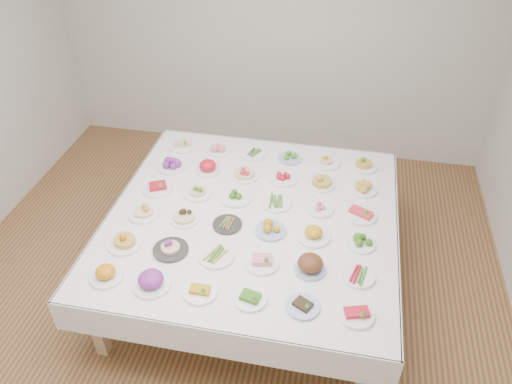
% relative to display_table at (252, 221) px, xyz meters
% --- Properties ---
extents(room_envelope, '(5.02, 5.02, 2.81)m').
position_rel_display_table_xyz_m(room_envelope, '(-0.24, -0.21, 1.14)').
color(room_envelope, olive).
rests_on(room_envelope, ground).
extents(display_table, '(2.37, 2.37, 0.75)m').
position_rel_display_table_xyz_m(display_table, '(0.00, 0.00, 0.00)').
color(display_table, white).
rests_on(display_table, ground).
extents(dish_0, '(0.24, 0.24, 0.13)m').
position_rel_display_table_xyz_m(dish_0, '(-0.88, -0.88, 0.12)').
color(dish_0, white).
rests_on(dish_0, display_table).
extents(dish_1, '(0.28, 0.28, 0.16)m').
position_rel_display_table_xyz_m(dish_1, '(-0.54, -0.89, 0.14)').
color(dish_1, white).
rests_on(dish_1, display_table).
extents(dish_2, '(0.23, 0.23, 0.09)m').
position_rel_display_table_xyz_m(dish_2, '(-0.18, -0.89, 0.10)').
color(dish_2, white).
rests_on(dish_2, display_table).
extents(dish_3, '(0.23, 0.23, 0.10)m').
position_rel_display_table_xyz_m(dish_3, '(0.17, -0.88, 0.10)').
color(dish_3, white).
rests_on(dish_3, display_table).
extents(dish_4, '(0.23, 0.23, 0.09)m').
position_rel_display_table_xyz_m(dish_4, '(0.53, -0.87, 0.10)').
color(dish_4, '#4C66B2').
rests_on(dish_4, display_table).
extents(dish_5, '(0.24, 0.24, 0.11)m').
position_rel_display_table_xyz_m(dish_5, '(0.88, -0.87, 0.11)').
color(dish_5, white).
rests_on(dish_5, display_table).
extents(dish_6, '(0.29, 0.28, 0.16)m').
position_rel_display_table_xyz_m(dish_6, '(-0.89, -0.54, 0.14)').
color(dish_6, white).
rests_on(dish_6, display_table).
extents(dish_7, '(0.27, 0.27, 0.14)m').
position_rel_display_table_xyz_m(dish_7, '(-0.52, -0.53, 0.13)').
color(dish_7, '#2D2B28').
rests_on(dish_7, display_table).
extents(dish_8, '(0.29, 0.27, 0.06)m').
position_rel_display_table_xyz_m(dish_8, '(-0.17, -0.53, 0.09)').
color(dish_8, white).
rests_on(dish_8, display_table).
extents(dish_9, '(0.25, 0.25, 0.11)m').
position_rel_display_table_xyz_m(dish_9, '(0.18, -0.53, 0.11)').
color(dish_9, white).
rests_on(dish_9, display_table).
extents(dish_10, '(0.23, 0.23, 0.14)m').
position_rel_display_table_xyz_m(dish_10, '(0.53, -0.52, 0.13)').
color(dish_10, '#4C66B2').
rests_on(dish_10, display_table).
extents(dish_11, '(0.23, 0.23, 0.06)m').
position_rel_display_table_xyz_m(dish_11, '(0.88, -0.53, 0.09)').
color(dish_11, white).
rests_on(dish_11, display_table).
extents(dish_12, '(0.27, 0.27, 0.14)m').
position_rel_display_table_xyz_m(dish_12, '(-0.88, -0.17, 0.13)').
color(dish_12, white).
rests_on(dish_12, display_table).
extents(dish_13, '(0.24, 0.24, 0.13)m').
position_rel_display_table_xyz_m(dish_13, '(-0.53, -0.17, 0.12)').
color(dish_13, white).
rests_on(dish_13, display_table).
extents(dish_14, '(0.23, 0.23, 0.05)m').
position_rel_display_table_xyz_m(dish_14, '(-0.17, -0.17, 0.08)').
color(dish_14, '#2D2B28').
rests_on(dish_14, display_table).
extents(dish_15, '(0.25, 0.25, 0.11)m').
position_rel_display_table_xyz_m(dish_15, '(0.18, -0.17, 0.11)').
color(dish_15, '#4C66B2').
rests_on(dish_15, display_table).
extents(dish_16, '(0.26, 0.26, 0.14)m').
position_rel_display_table_xyz_m(dish_16, '(0.52, -0.17, 0.13)').
color(dish_16, white).
rests_on(dish_16, display_table).
extents(dish_17, '(0.23, 0.23, 0.11)m').
position_rel_display_table_xyz_m(dish_17, '(0.89, -0.18, 0.11)').
color(dish_17, white).
rests_on(dish_17, display_table).
extents(dish_18, '(0.26, 0.26, 0.11)m').
position_rel_display_table_xyz_m(dish_18, '(-0.88, 0.17, 0.11)').
color(dish_18, white).
rests_on(dish_18, display_table).
extents(dish_19, '(0.25, 0.25, 0.12)m').
position_rel_display_table_xyz_m(dish_19, '(-0.52, 0.18, 0.12)').
color(dish_19, white).
rests_on(dish_19, display_table).
extents(dish_20, '(0.26, 0.26, 0.10)m').
position_rel_display_table_xyz_m(dish_20, '(-0.19, 0.18, 0.10)').
color(dish_20, white).
rests_on(dish_20, display_table).
extents(dish_21, '(0.26, 0.26, 0.06)m').
position_rel_display_table_xyz_m(dish_21, '(0.17, 0.18, 0.09)').
color(dish_21, white).
rests_on(dish_21, display_table).
extents(dish_22, '(0.23, 0.23, 0.09)m').
position_rel_display_table_xyz_m(dish_22, '(0.54, 0.17, 0.10)').
color(dish_22, white).
rests_on(dish_22, display_table).
extents(dish_23, '(0.26, 0.26, 0.12)m').
position_rel_display_table_xyz_m(dish_23, '(0.88, 0.17, 0.12)').
color(dish_23, white).
rests_on(dish_23, display_table).
extents(dish_24, '(0.26, 0.26, 0.12)m').
position_rel_display_table_xyz_m(dish_24, '(-0.88, 0.53, 0.12)').
color(dish_24, white).
rests_on(dish_24, display_table).
extents(dish_25, '(0.25, 0.25, 0.14)m').
position_rel_display_table_xyz_m(dish_25, '(-0.53, 0.54, 0.13)').
color(dish_25, white).
rests_on(dish_25, display_table).
extents(dish_26, '(0.29, 0.29, 0.15)m').
position_rel_display_table_xyz_m(dish_26, '(-0.18, 0.52, 0.14)').
color(dish_26, white).
rests_on(dish_26, display_table).
extents(dish_27, '(0.26, 0.26, 0.10)m').
position_rel_display_table_xyz_m(dish_27, '(0.17, 0.54, 0.11)').
color(dish_27, white).
rests_on(dish_27, display_table).
extents(dish_28, '(0.23, 0.23, 0.13)m').
position_rel_display_table_xyz_m(dish_28, '(0.52, 0.52, 0.12)').
color(dish_28, white).
rests_on(dish_28, display_table).
extents(dish_29, '(0.25, 0.25, 0.11)m').
position_rel_display_table_xyz_m(dish_29, '(0.88, 0.52, 0.11)').
color(dish_29, white).
rests_on(dish_29, display_table).
extents(dish_30, '(0.26, 0.26, 0.11)m').
position_rel_display_table_xyz_m(dish_30, '(-0.88, 0.88, 0.11)').
color(dish_30, white).
rests_on(dish_30, display_table).
extents(dish_31, '(0.23, 0.23, 0.10)m').
position_rel_display_table_xyz_m(dish_31, '(-0.52, 0.88, 0.11)').
color(dish_31, white).
rests_on(dish_31, display_table).
extents(dish_32, '(0.25, 0.25, 0.06)m').
position_rel_display_table_xyz_m(dish_32, '(-0.17, 0.89, 0.09)').
color(dish_32, white).
rests_on(dish_32, display_table).
extents(dish_33, '(0.22, 0.22, 0.09)m').
position_rel_display_table_xyz_m(dish_33, '(0.18, 0.88, 0.10)').
color(dish_33, '#4C66B2').
rests_on(dish_33, display_table).
extents(dish_34, '(0.26, 0.26, 0.12)m').
position_rel_display_table_xyz_m(dish_34, '(0.53, 0.87, 0.11)').
color(dish_34, white).
rests_on(dish_34, display_table).
extents(dish_35, '(0.25, 0.25, 0.15)m').
position_rel_display_table_xyz_m(dish_35, '(0.88, 0.88, 0.13)').
color(dish_35, white).
rests_on(dish_35, display_table).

